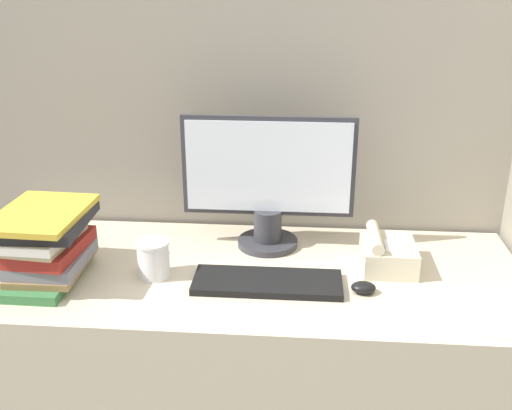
% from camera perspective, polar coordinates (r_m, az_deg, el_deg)
% --- Properties ---
extents(cubicle_panel_rear, '(2.03, 0.04, 1.75)m').
position_cam_1_polar(cubicle_panel_rear, '(2.05, 0.03, 1.84)').
color(cubicle_panel_rear, gray).
rests_on(cubicle_panel_rear, ground_plane).
extents(desk, '(1.63, 0.66, 0.74)m').
position_cam_1_polar(desk, '(1.97, -0.85, -15.81)').
color(desk, beige).
rests_on(desk, ground_plane).
extents(monitor, '(0.53, 0.19, 0.42)m').
position_cam_1_polar(monitor, '(1.85, 1.16, 1.81)').
color(monitor, '#333338').
rests_on(monitor, desk).
extents(keyboard, '(0.42, 0.15, 0.02)m').
position_cam_1_polar(keyboard, '(1.69, 1.10, -7.38)').
color(keyboard, black).
rests_on(keyboard, desk).
extents(mouse, '(0.07, 0.05, 0.03)m').
position_cam_1_polar(mouse, '(1.67, 10.20, -7.75)').
color(mouse, black).
rests_on(mouse, desk).
extents(coffee_cup, '(0.10, 0.10, 0.11)m').
position_cam_1_polar(coffee_cup, '(1.74, -9.74, -5.06)').
color(coffee_cup, white).
rests_on(coffee_cup, desk).
extents(book_stack, '(0.24, 0.31, 0.21)m').
position_cam_1_polar(book_stack, '(1.78, -19.38, -3.50)').
color(book_stack, '#38723F').
rests_on(book_stack, desk).
extents(desk_telephone, '(0.15, 0.19, 0.11)m').
position_cam_1_polar(desk_telephone, '(1.81, 12.37, -4.51)').
color(desk_telephone, beige).
rests_on(desk_telephone, desk).
extents(paper_pile, '(0.26, 0.28, 0.01)m').
position_cam_1_polar(paper_pile, '(1.67, 21.83, -9.55)').
color(paper_pile, white).
rests_on(paper_pile, desk).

